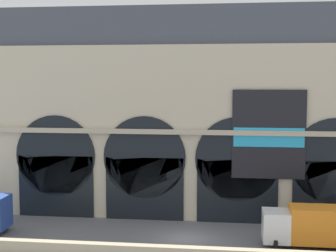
% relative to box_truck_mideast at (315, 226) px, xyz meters
% --- Properties ---
extents(ground_plane, '(200.00, 200.00, 0.00)m').
position_rel_box_truck_mideast_xyz_m(ground_plane, '(-9.81, 0.82, -1.70)').
color(ground_plane, slate).
extents(station_building, '(42.95, 5.49, 19.18)m').
position_rel_box_truck_mideast_xyz_m(station_building, '(-9.78, 8.35, 7.63)').
color(station_building, beige).
rests_on(station_building, ground).
extents(box_truck_mideast, '(7.50, 2.91, 3.12)m').
position_rel_box_truck_mideast_xyz_m(box_truck_mideast, '(0.00, 0.00, 0.00)').
color(box_truck_mideast, white).
rests_on(box_truck_mideast, ground).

